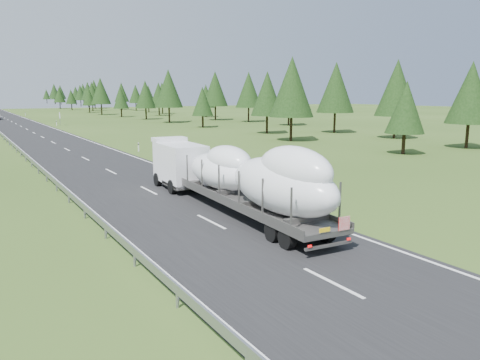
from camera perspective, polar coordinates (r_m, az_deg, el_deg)
ground at (r=23.74m, az=-3.56°, el=-5.14°), size 400.00×400.00×0.00m
road_surface at (r=120.94m, az=-26.12°, el=6.43°), size 10.00×400.00×0.02m
marker_posts at (r=176.23m, az=-25.66°, el=7.59°), size 0.13×350.08×1.00m
highway_sign at (r=101.97m, az=-21.12°, el=7.24°), size 0.08×0.90×2.60m
tree_line_right at (r=156.86m, az=-12.56°, el=10.39°), size 26.75×352.59×12.06m
boat_truck at (r=25.09m, az=-0.39°, el=0.74°), size 3.21×18.21×4.15m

